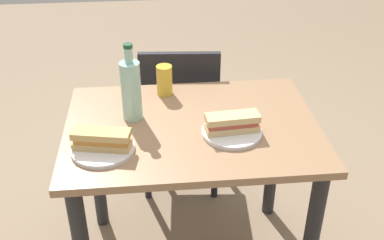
# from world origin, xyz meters

# --- Properties ---
(dining_table) EXTENTS (0.98, 0.70, 0.74)m
(dining_table) POSITION_xyz_m (0.00, 0.00, 0.61)
(dining_table) COLOR #997251
(dining_table) RESTS_ON ground
(chair_far) EXTENTS (0.43, 0.43, 0.85)m
(chair_far) POSITION_xyz_m (-0.01, 0.55, 0.49)
(chair_far) COLOR black
(chair_far) RESTS_ON ground
(plate_near) EXTENTS (0.23, 0.23, 0.01)m
(plate_near) POSITION_xyz_m (0.14, -0.08, 0.75)
(plate_near) COLOR white
(plate_near) RESTS_ON dining_table
(baguette_sandwich_near) EXTENTS (0.20, 0.09, 0.07)m
(baguette_sandwich_near) POSITION_xyz_m (0.14, -0.08, 0.79)
(baguette_sandwich_near) COLOR #DBB77A
(baguette_sandwich_near) RESTS_ON plate_near
(knife_near) EXTENTS (0.18, 0.04, 0.01)m
(knife_near) POSITION_xyz_m (0.13, -0.03, 0.76)
(knife_near) COLOR silver
(knife_near) RESTS_ON plate_near
(plate_far) EXTENTS (0.23, 0.23, 0.01)m
(plate_far) POSITION_xyz_m (-0.33, -0.14, 0.75)
(plate_far) COLOR white
(plate_far) RESTS_ON dining_table
(baguette_sandwich_far) EXTENTS (0.21, 0.11, 0.07)m
(baguette_sandwich_far) POSITION_xyz_m (-0.33, -0.14, 0.79)
(baguette_sandwich_far) COLOR tan
(baguette_sandwich_far) RESTS_ON plate_far
(knife_far) EXTENTS (0.18, 0.02, 0.01)m
(knife_far) POSITION_xyz_m (-0.33, -0.09, 0.76)
(knife_far) COLOR silver
(knife_far) RESTS_ON plate_far
(water_bottle) EXTENTS (0.08, 0.08, 0.31)m
(water_bottle) POSITION_xyz_m (-0.23, 0.08, 0.87)
(water_bottle) COLOR #99C6B7
(water_bottle) RESTS_ON dining_table
(beer_glass) EXTENTS (0.07, 0.07, 0.13)m
(beer_glass) POSITION_xyz_m (-0.09, 0.26, 0.81)
(beer_glass) COLOR gold
(beer_glass) RESTS_ON dining_table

